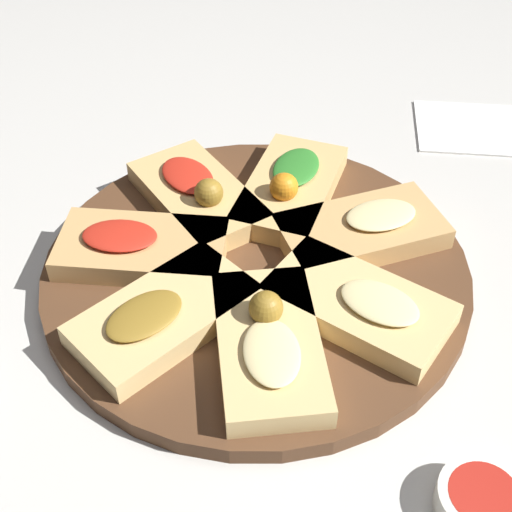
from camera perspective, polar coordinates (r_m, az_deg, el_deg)
The scene contains 11 objects.
ground_plane at distance 0.67m, azimuth 0.00°, elevation -1.72°, with size 3.00×3.00×0.00m, color beige.
serving_board at distance 0.66m, azimuth 0.00°, elevation -1.21°, with size 0.39×0.39×0.02m, color #51331E.
focaccia_slice_0 at distance 0.72m, azimuth -4.67°, elevation 4.93°, with size 0.14×0.17×0.04m.
focaccia_slice_1 at distance 0.67m, azimuth -9.24°, elevation 0.67°, with size 0.17×0.11×0.03m.
focaccia_slice_2 at distance 0.60m, azimuth -7.45°, elevation -4.71°, with size 0.17×0.16×0.03m.
focaccia_slice_3 at distance 0.58m, azimuth 1.20°, elevation -6.94°, with size 0.08×0.16×0.04m.
focaccia_slice_4 at distance 0.61m, azimuth 8.28°, elevation -3.85°, with size 0.17×0.16×0.03m.
focaccia_slice_5 at distance 0.68m, azimuth 8.53°, elevation 2.11°, with size 0.17×0.12×0.03m.
focaccia_slice_6 at distance 0.73m, azimuth 2.75°, elevation 5.51°, with size 0.14×0.17×0.04m.
napkin_stack at distance 0.91m, azimuth 16.87°, elevation 9.83°, with size 0.13×0.11×0.01m, color white.
dipping_bowl at distance 0.54m, azimuth 17.60°, elevation -18.18°, with size 0.06×0.06×0.02m.
Camera 1 is at (0.05, 0.47, 0.47)m, focal length 50.00 mm.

